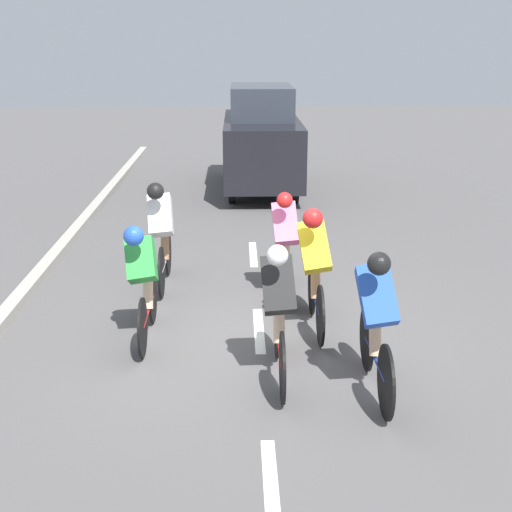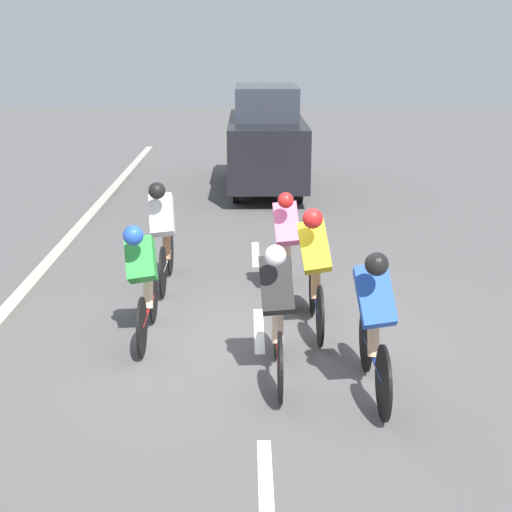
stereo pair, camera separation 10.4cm
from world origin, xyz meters
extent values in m
plane|color=#565454|center=(0.00, 0.00, 0.00)|extent=(60.00, 60.00, 0.00)
cube|color=white|center=(0.00, 2.83, 0.00)|extent=(0.12, 1.40, 0.01)
cube|color=white|center=(0.00, -0.37, 0.00)|extent=(0.12, 1.40, 0.01)
cube|color=white|center=(0.00, -3.57, 0.00)|extent=(0.12, 1.40, 0.01)
cylinder|color=black|center=(-0.41, -2.15, 0.34)|extent=(0.03, 0.69, 0.69)
cylinder|color=black|center=(-0.41, -1.11, 0.34)|extent=(0.03, 0.69, 0.69)
cylinder|color=red|center=(-0.41, -1.63, 0.34)|extent=(0.04, 1.04, 0.04)
cylinder|color=red|center=(-0.41, -1.81, 0.55)|extent=(0.04, 0.04, 0.42)
cylinder|color=white|center=(-0.41, -1.68, 0.44)|extent=(0.07, 0.07, 0.16)
cylinder|color=beige|center=(-0.41, -1.71, 0.52)|extent=(0.12, 0.23, 0.36)
cube|color=pink|center=(-0.39, -1.53, 1.04)|extent=(0.37, 0.48, 0.60)
sphere|color=red|center=(-0.36, -1.31, 1.41)|extent=(0.21, 0.21, 0.21)
cylinder|color=black|center=(-1.12, 0.71, 0.36)|extent=(0.03, 0.72, 0.72)
cylinder|color=black|center=(-1.12, 1.74, 0.36)|extent=(0.03, 0.72, 0.72)
cylinder|color=navy|center=(-1.12, 1.22, 0.36)|extent=(0.04, 1.03, 0.04)
cylinder|color=navy|center=(-1.12, 1.04, 0.57)|extent=(0.04, 0.04, 0.42)
cylinder|color=green|center=(-1.12, 1.17, 0.46)|extent=(0.07, 0.07, 0.16)
cylinder|color=#DBAD84|center=(-1.12, 1.15, 0.54)|extent=(0.12, 0.23, 0.36)
cube|color=blue|center=(-1.08, 1.32, 1.07)|extent=(0.40, 0.50, 0.63)
sphere|color=black|center=(-1.04, 1.54, 1.46)|extent=(0.22, 0.22, 0.22)
cylinder|color=black|center=(1.32, -0.70, 0.34)|extent=(0.03, 0.68, 0.68)
cylinder|color=black|center=(1.32, 0.33, 0.34)|extent=(0.03, 0.68, 0.68)
cylinder|color=red|center=(1.32, -0.19, 0.34)|extent=(0.04, 1.02, 0.04)
cylinder|color=red|center=(1.32, -0.37, 0.55)|extent=(0.04, 0.04, 0.42)
cylinder|color=white|center=(1.32, -0.24, 0.44)|extent=(0.07, 0.07, 0.16)
cylinder|color=beige|center=(1.32, -0.26, 0.52)|extent=(0.12, 0.23, 0.36)
cube|color=green|center=(1.36, -0.09, 1.00)|extent=(0.39, 0.45, 0.56)
sphere|color=blue|center=(1.39, 0.13, 1.35)|extent=(0.23, 0.23, 0.23)
cylinder|color=black|center=(-0.17, 0.36, 0.36)|extent=(0.03, 0.71, 0.71)
cylinder|color=black|center=(-0.17, 1.40, 0.36)|extent=(0.03, 0.71, 0.71)
cylinder|color=red|center=(-0.17, 0.88, 0.36)|extent=(0.04, 1.05, 0.04)
cylinder|color=red|center=(-0.17, 0.70, 0.57)|extent=(0.04, 0.04, 0.42)
cylinder|color=yellow|center=(-0.17, 0.83, 0.46)|extent=(0.07, 0.07, 0.16)
cylinder|color=beige|center=(-0.17, 0.80, 0.54)|extent=(0.12, 0.23, 0.36)
cube|color=black|center=(-0.15, 0.98, 1.06)|extent=(0.37, 0.49, 0.61)
sphere|color=white|center=(-0.13, 1.20, 1.44)|extent=(0.21, 0.21, 0.21)
cylinder|color=black|center=(-0.70, -0.92, 0.36)|extent=(0.03, 0.71, 0.71)
cylinder|color=black|center=(-0.70, 0.07, 0.36)|extent=(0.03, 0.71, 0.71)
cylinder|color=navy|center=(-0.70, -0.43, 0.36)|extent=(0.04, 0.99, 0.04)
cylinder|color=navy|center=(-0.70, -0.60, 0.57)|extent=(0.04, 0.04, 0.42)
cylinder|color=green|center=(-0.70, -0.48, 0.46)|extent=(0.07, 0.07, 0.16)
cylinder|color=tan|center=(-0.70, -0.50, 0.54)|extent=(0.12, 0.23, 0.36)
cube|color=yellow|center=(-0.65, -0.33, 1.07)|extent=(0.41, 0.51, 0.65)
sphere|color=red|center=(-0.60, -0.11, 1.47)|extent=(0.24, 0.24, 0.24)
cylinder|color=black|center=(1.30, -2.58, 0.35)|extent=(0.03, 0.71, 0.71)
cylinder|color=black|center=(1.30, -1.58, 0.35)|extent=(0.03, 0.71, 0.71)
cylinder|color=#B7B7BC|center=(1.30, -2.08, 0.35)|extent=(0.04, 1.00, 0.04)
cylinder|color=#B7B7BC|center=(1.30, -2.26, 0.56)|extent=(0.04, 0.04, 0.42)
cylinder|color=#1999D8|center=(1.30, -2.13, 0.45)|extent=(0.07, 0.07, 0.16)
cylinder|color=#9E704C|center=(1.30, -2.16, 0.53)|extent=(0.12, 0.23, 0.36)
cube|color=white|center=(1.33, -1.98, 1.06)|extent=(0.38, 0.49, 0.61)
sphere|color=black|center=(1.36, -1.76, 1.45)|extent=(0.23, 0.23, 0.23)
cylinder|color=black|center=(-0.99, -7.42, 0.32)|extent=(0.14, 0.64, 0.64)
cylinder|color=black|center=(0.37, -7.42, 0.32)|extent=(0.14, 0.64, 0.64)
cylinder|color=black|center=(-0.99, -10.22, 0.32)|extent=(0.14, 0.64, 0.64)
cylinder|color=black|center=(0.37, -10.22, 0.32)|extent=(0.14, 0.64, 0.64)
cube|color=black|center=(-0.31, -8.82, 0.98)|extent=(1.70, 4.53, 1.33)
cube|color=#2D333D|center=(-0.31, -9.05, 2.01)|extent=(1.39, 2.49, 0.73)
camera|label=1|loc=(0.25, 7.69, 3.42)|focal=50.00mm
camera|label=2|loc=(0.14, 7.69, 3.42)|focal=50.00mm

